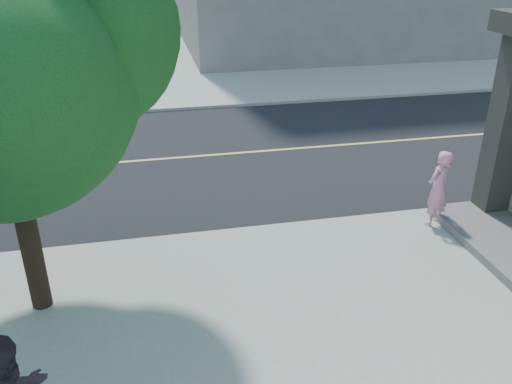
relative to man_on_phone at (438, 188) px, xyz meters
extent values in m
plane|color=black|center=(-8.28, 0.67, -0.95)|extent=(140.00, 140.00, 0.00)
cube|color=black|center=(-8.28, 5.17, -0.94)|extent=(140.00, 9.00, 0.01)
cube|color=#9B9B8E|center=(5.22, 22.17, -0.89)|extent=(29.00, 25.00, 0.12)
cube|color=#35302B|center=(1.42, 0.17, 1.27)|extent=(0.55, 0.55, 4.20)
imported|color=pink|center=(0.00, 0.00, 0.00)|extent=(0.72, 0.62, 1.66)
cylinder|color=black|center=(-7.78, -1.20, 0.79)|extent=(0.32, 0.32, 3.24)
sphere|color=#1A541E|center=(-6.70, -0.66, 3.49)|extent=(3.06, 3.06, 3.06)
sphere|color=#1A541E|center=(-7.42, -2.19, 3.22)|extent=(2.70, 2.70, 2.70)
camera|label=1|loc=(-5.81, -9.13, 4.78)|focal=37.93mm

